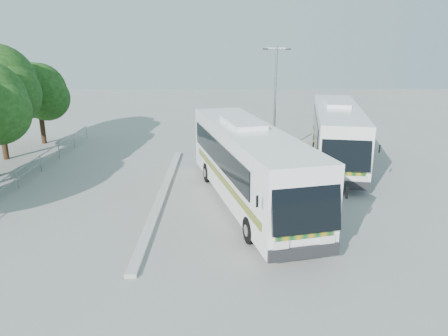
{
  "coord_description": "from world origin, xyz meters",
  "views": [
    {
      "loc": [
        0.75,
        -18.67,
        7.56
      ],
      "look_at": [
        0.79,
        1.65,
        1.51
      ],
      "focal_mm": 35.0,
      "sensor_mm": 36.0,
      "label": 1
    }
  ],
  "objects_px": {
    "coach_main": "(249,163)",
    "lamppost": "(275,97)",
    "tree_far_e": "(39,91)",
    "coach_adjacent": "(337,133)"
  },
  "relations": [
    {
      "from": "coach_main",
      "to": "lamppost",
      "type": "xyz_separation_m",
      "value": [
        2.15,
        8.58,
        1.98
      ]
    },
    {
      "from": "tree_far_e",
      "to": "lamppost",
      "type": "height_order",
      "value": "lamppost"
    },
    {
      "from": "coach_main",
      "to": "tree_far_e",
      "type": "bearing_deg",
      "value": 125.5
    },
    {
      "from": "lamppost",
      "to": "coach_main",
      "type": "bearing_deg",
      "value": -87.63
    },
    {
      "from": "coach_main",
      "to": "lamppost",
      "type": "height_order",
      "value": "lamppost"
    },
    {
      "from": "coach_adjacent",
      "to": "lamppost",
      "type": "relative_size",
      "value": 1.8
    },
    {
      "from": "tree_far_e",
      "to": "lamppost",
      "type": "bearing_deg",
      "value": -12.96
    },
    {
      "from": "tree_far_e",
      "to": "coach_adjacent",
      "type": "xyz_separation_m",
      "value": [
        20.45,
        -5.33,
        -1.97
      ]
    },
    {
      "from": "tree_far_e",
      "to": "coach_main",
      "type": "height_order",
      "value": "tree_far_e"
    },
    {
      "from": "tree_far_e",
      "to": "coach_adjacent",
      "type": "relative_size",
      "value": 0.46
    }
  ]
}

